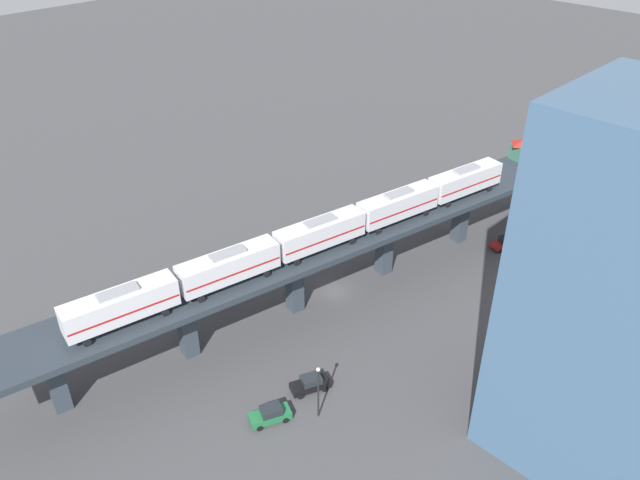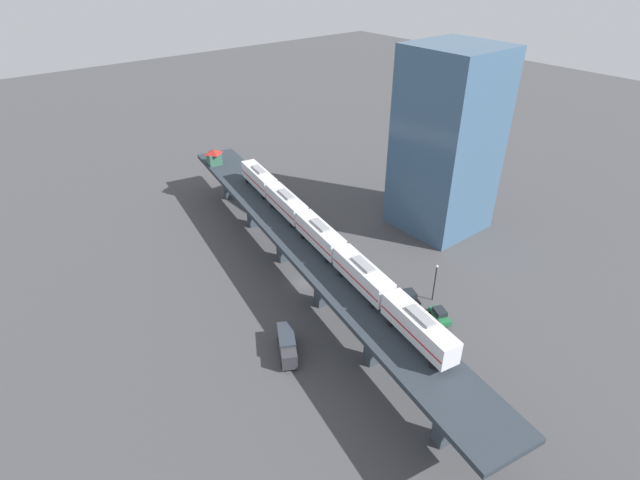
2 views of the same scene
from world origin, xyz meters
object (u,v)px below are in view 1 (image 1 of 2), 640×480
street_car_black (310,384)px  street_car_green (270,414)px  street_lamp (318,388)px  street_car_red (506,243)px  signal_hut (522,148)px  delivery_truck (206,281)px  subway_train (320,233)px  office_tower (622,299)px

street_car_black → street_car_green: (-0.17, 6.08, 0.00)m
street_lamp → street_car_red: bearing=-85.8°
street_car_red → street_lamp: bearing=94.2°
signal_hut → delivery_truck: 54.19m
subway_train → delivery_truck: subway_train is taller
office_tower → subway_train: bearing=5.2°
street_car_green → signal_hut: bearing=-84.1°
delivery_truck → street_lamp: bearing=169.5°
street_car_green → street_car_red: bearing=-89.9°
signal_hut → street_car_red: size_ratio=0.79×
street_car_green → street_car_black: bearing=-88.4°
street_car_black → street_car_red: size_ratio=1.00×
street_lamp → street_car_black: bearing=-31.8°
subway_train → office_tower: size_ratio=1.72×
signal_hut → street_lamp: size_ratio=0.54×
signal_hut → street_car_red: signal_hut is taller
signal_hut → street_car_black: 54.72m
street_car_black → delivery_truck: bearing=-7.0°
subway_train → street_car_red: size_ratio=13.02×
street_car_red → street_lamp: size_ratio=0.68×
street_lamp → office_tower: office_tower is taller
delivery_truck → office_tower: office_tower is taller
subway_train → delivery_truck: (13.11, 8.68, -9.59)m
signal_hut → street_car_black: (-6.02, 53.52, -9.68)m
subway_train → signal_hut: subway_train is taller
signal_hut → office_tower: (-30.32, 38.88, 7.39)m
street_car_red → delivery_truck: size_ratio=0.64×
street_car_red → delivery_truck: bearing=59.1°
street_car_red → signal_hut: bearing=-63.3°
street_car_black → office_tower: 33.10m
subway_train → street_car_red: subway_train is taller
street_car_red → street_lamp: 43.66m
street_car_green → street_lamp: bearing=-127.8°
street_car_black → street_lamp: 5.01m
signal_hut → delivery_truck: size_ratio=0.51×
street_car_red → office_tower: 39.90m
signal_hut → office_tower: 49.86m
street_car_black → delivery_truck: size_ratio=0.64×
street_car_green → office_tower: bearing=-139.3°
street_car_black → office_tower: size_ratio=0.13×
subway_train → street_lamp: subway_train is taller
street_car_green → office_tower: 36.09m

